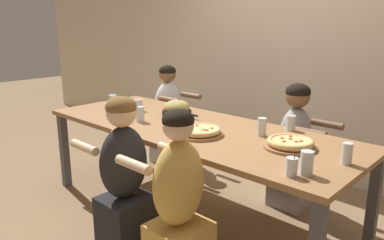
# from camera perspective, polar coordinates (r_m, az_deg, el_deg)

# --- Properties ---
(ground_plane) EXTENTS (18.00, 18.00, 0.00)m
(ground_plane) POSITION_cam_1_polar(r_m,az_deg,el_deg) (3.39, 0.00, -13.93)
(ground_plane) COLOR #896B4C
(ground_plane) RESTS_ON ground
(restaurant_back_panel) EXTENTS (10.00, 0.06, 3.20)m
(restaurant_back_panel) POSITION_cam_1_polar(r_m,az_deg,el_deg) (4.23, 14.76, 13.89)
(restaurant_back_panel) COLOR beige
(restaurant_back_panel) RESTS_ON ground
(dining_table) EXTENTS (2.77, 1.03, 0.79)m
(dining_table) POSITION_cam_1_polar(r_m,az_deg,el_deg) (3.11, 0.00, -2.06)
(dining_table) COLOR #996B42
(dining_table) RESTS_ON ground
(pizza_board_main) EXTENTS (0.36, 0.36, 0.06)m
(pizza_board_main) POSITION_cam_1_polar(r_m,az_deg,el_deg) (2.63, 14.73, -3.47)
(pizza_board_main) COLOR #996B42
(pizza_board_main) RESTS_ON dining_table
(pizza_board_second) EXTENTS (0.37, 0.37, 0.06)m
(pizza_board_second) POSITION_cam_1_polar(r_m,az_deg,el_deg) (2.83, 1.11, -1.72)
(pizza_board_second) COLOR #996B42
(pizza_board_second) RESTS_ON dining_table
(skillet_bowl) EXTENTS (0.39, 0.27, 0.14)m
(skillet_bowl) POSITION_cam_1_polar(r_m,az_deg,el_deg) (3.44, -2.33, 1.71)
(skillet_bowl) COLOR black
(skillet_bowl) RESTS_ON dining_table
(empty_plate_a) EXTENTS (0.18, 0.18, 0.02)m
(empty_plate_a) POSITION_cam_1_polar(r_m,az_deg,el_deg) (3.99, -11.82, 2.44)
(empty_plate_a) COLOR white
(empty_plate_a) RESTS_ON dining_table
(empty_plate_b) EXTENTS (0.23, 0.23, 0.02)m
(empty_plate_b) POSITION_cam_1_polar(r_m,az_deg,el_deg) (3.63, -10.80, 1.30)
(empty_plate_b) COLOR white
(empty_plate_b) RESTS_ON dining_table
(cocktail_glass_blue) EXTENTS (0.07, 0.07, 0.13)m
(cocktail_glass_blue) POSITION_cam_1_polar(r_m,az_deg,el_deg) (2.15, 14.92, -7.05)
(cocktail_glass_blue) COLOR silver
(cocktail_glass_blue) RESTS_ON dining_table
(drinking_glass_a) EXTENTS (0.08, 0.08, 0.11)m
(drinking_glass_a) POSITION_cam_1_polar(r_m,az_deg,el_deg) (3.64, -8.11, 2.15)
(drinking_glass_a) COLOR silver
(drinking_glass_a) RESTS_ON dining_table
(drinking_glass_b) EXTENTS (0.08, 0.08, 0.14)m
(drinking_glass_b) POSITION_cam_1_polar(r_m,az_deg,el_deg) (3.78, -11.94, 2.59)
(drinking_glass_b) COLOR silver
(drinking_glass_b) RESTS_ON dining_table
(drinking_glass_c) EXTENTS (0.06, 0.06, 0.13)m
(drinking_glass_c) POSITION_cam_1_polar(r_m,az_deg,el_deg) (2.43, 22.55, -4.74)
(drinking_glass_c) COLOR silver
(drinking_glass_c) RESTS_ON dining_table
(drinking_glass_d) EXTENTS (0.07, 0.07, 0.14)m
(drinking_glass_d) POSITION_cam_1_polar(r_m,az_deg,el_deg) (2.19, 17.07, -6.52)
(drinking_glass_d) COLOR silver
(drinking_glass_d) RESTS_ON dining_table
(drinking_glass_e) EXTENTS (0.07, 0.07, 0.14)m
(drinking_glass_e) POSITION_cam_1_polar(r_m,az_deg,el_deg) (2.85, 10.60, -1.18)
(drinking_glass_e) COLOR silver
(drinking_glass_e) RESTS_ON dining_table
(drinking_glass_f) EXTENTS (0.07, 0.07, 0.13)m
(drinking_glass_f) POSITION_cam_1_polar(r_m,az_deg,el_deg) (3.24, -7.90, 0.79)
(drinking_glass_f) COLOR silver
(drinking_glass_f) RESTS_ON dining_table
(drinking_glass_g) EXTENTS (0.07, 0.07, 0.12)m
(drinking_glass_g) POSITION_cam_1_polar(r_m,az_deg,el_deg) (3.05, 14.82, -0.56)
(drinking_glass_g) COLOR silver
(drinking_glass_g) RESTS_ON dining_table
(diner_near_midright) EXTENTS (0.51, 0.40, 1.15)m
(diner_near_midright) POSITION_cam_1_polar(r_m,az_deg,el_deg) (2.32, -2.07, -13.57)
(diner_near_midright) COLOR gold
(diner_near_midright) RESTS_ON ground
(diner_far_left) EXTENTS (0.51, 0.40, 1.16)m
(diner_far_left) POSITION_cam_1_polar(r_m,az_deg,el_deg) (4.39, -3.61, 0.21)
(diner_far_left) COLOR silver
(diner_far_left) RESTS_ON ground
(diner_far_midright) EXTENTS (0.51, 0.40, 1.12)m
(diner_far_midright) POSITION_cam_1_polar(r_m,az_deg,el_deg) (3.44, 15.32, -4.47)
(diner_far_midright) COLOR #99999E
(diner_far_midright) RESTS_ON ground
(diner_near_center) EXTENTS (0.51, 0.40, 1.15)m
(diner_near_center) POSITION_cam_1_polar(r_m,az_deg,el_deg) (2.68, -10.26, -9.44)
(diner_near_center) COLOR #232328
(diner_near_center) RESTS_ON ground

